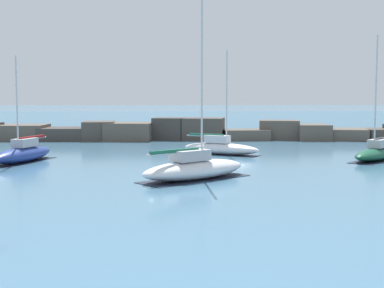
% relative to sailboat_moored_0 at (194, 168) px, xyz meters
% --- Properties ---
extents(open_sea_beyond, '(400.00, 116.00, 0.01)m').
position_rel_sailboat_moored_0_xyz_m(open_sea_beyond, '(0.55, 89.48, -0.68)').
color(open_sea_beyond, '#386684').
rests_on(open_sea_beyond, ground).
extents(breakwater_jetty, '(66.79, 6.85, 2.52)m').
position_rel_sailboat_moored_0_xyz_m(breakwater_jetty, '(0.78, 29.34, 0.28)').
color(breakwater_jetty, '#383330').
rests_on(breakwater_jetty, ground).
extents(sailboat_moored_0, '(7.46, 6.69, 10.91)m').
position_rel_sailboat_moored_0_xyz_m(sailboat_moored_0, '(0.00, 0.00, 0.00)').
color(sailboat_moored_0, white).
rests_on(sailboat_moored_0, ground).
extents(sailboat_moored_2, '(6.21, 6.68, 9.68)m').
position_rel_sailboat_moored_0_xyz_m(sailboat_moored_2, '(14.67, 9.31, -0.08)').
color(sailboat_moored_2, '#195138').
rests_on(sailboat_moored_2, ground).
extents(sailboat_moored_4, '(3.91, 7.50, 7.99)m').
position_rel_sailboat_moored_0_xyz_m(sailboat_moored_4, '(-12.77, 8.84, -0.02)').
color(sailboat_moored_4, navy).
rests_on(sailboat_moored_4, ground).
extents(sailboat_moored_5, '(7.01, 5.30, 8.90)m').
position_rel_sailboat_moored_0_xyz_m(sailboat_moored_5, '(2.72, 13.76, -0.07)').
color(sailboat_moored_5, white).
rests_on(sailboat_moored_5, ground).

